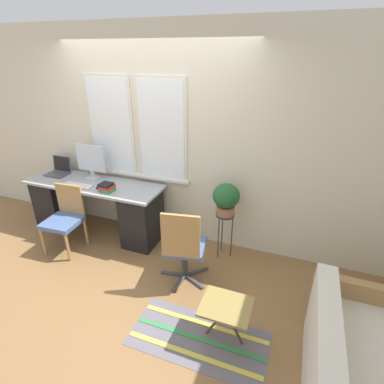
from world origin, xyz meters
name	(u,v)px	position (x,y,z in m)	size (l,w,h in m)	color
ground_plane	(137,255)	(0.00, 0.00, 0.00)	(14.00, 14.00, 0.00)	olive
wall_back_with_window	(155,139)	(-0.01, 0.67, 1.35)	(9.00, 0.12, 2.70)	beige
desk	(97,207)	(-0.78, 0.30, 0.41)	(1.91, 0.60, 0.76)	#9EA3A8
laptop	(59,170)	(-1.45, 0.41, 0.82)	(0.30, 0.26, 0.24)	#4C4C51
monitor	(91,161)	(-0.89, 0.45, 1.02)	(0.45, 0.18, 0.47)	silver
keyboard	(78,185)	(-0.91, 0.15, 0.77)	(0.42, 0.13, 0.02)	silver
mouse	(98,188)	(-0.62, 0.17, 0.78)	(0.03, 0.06, 0.03)	black
book_stack	(107,187)	(-0.46, 0.15, 0.82)	(0.18, 0.18, 0.11)	green
desk_chair_wooden	(65,217)	(-0.93, -0.15, 0.45)	(0.45, 0.46, 0.84)	#B2844C
office_chair_swivel	(184,246)	(0.74, -0.23, 0.48)	(0.56, 0.55, 0.94)	#47474C
couch_loveseat	(362,380)	(2.41, -1.00, 0.27)	(0.81, 1.40, 0.74)	white
plant_stand	(225,220)	(1.02, 0.40, 0.51)	(0.23, 0.23, 0.60)	#333338
potted_plant	(226,198)	(1.02, 0.40, 0.81)	(0.32, 0.32, 0.39)	#9E6B4C
floor_rug_striped	(199,338)	(1.15, -0.89, 0.00)	(1.25, 0.59, 0.01)	slate
folding_stool	(226,308)	(1.36, -0.80, 0.37)	(0.43, 0.37, 0.41)	olive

